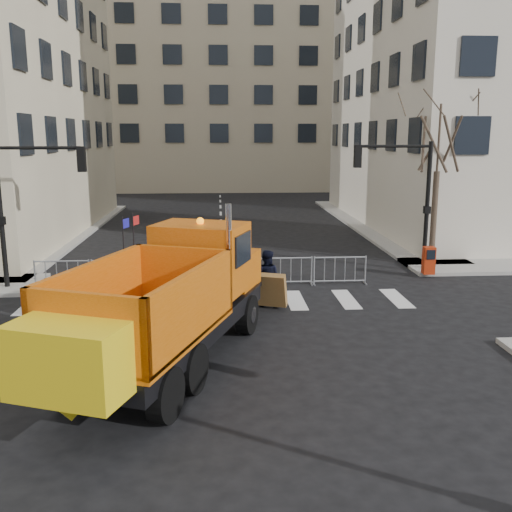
{
  "coord_description": "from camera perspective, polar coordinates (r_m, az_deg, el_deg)",
  "views": [
    {
      "loc": [
        -0.12,
        -13.49,
        5.66
      ],
      "look_at": [
        0.93,
        2.5,
        2.24
      ],
      "focal_mm": 40.0,
      "sensor_mm": 36.0,
      "label": 1
    }
  ],
  "objects": [
    {
      "name": "ground",
      "position": [
        14.63,
        -3.04,
        -10.72
      ],
      "size": [
        120.0,
        120.0,
        0.0
      ],
      "primitive_type": "plane",
      "color": "black",
      "rests_on": "ground"
    },
    {
      "name": "sidewalk_back",
      "position": [
        22.69,
        -3.33,
        -2.22
      ],
      "size": [
        64.0,
        5.0,
        0.15
      ],
      "primitive_type": "cube",
      "color": "gray",
      "rests_on": "ground"
    },
    {
      "name": "building_far",
      "position": [
        65.8,
        -3.79,
        17.55
      ],
      "size": [
        30.0,
        18.0,
        24.0
      ],
      "primitive_type": "cube",
      "color": "tan",
      "rests_on": "ground"
    },
    {
      "name": "traffic_light_left",
      "position": [
        22.62,
        -24.14,
        3.47
      ],
      "size": [
        0.18,
        0.18,
        5.4
      ],
      "primitive_type": "cylinder",
      "color": "black",
      "rests_on": "ground"
    },
    {
      "name": "traffic_light_right",
      "position": [
        24.73,
        16.74,
        4.66
      ],
      "size": [
        0.18,
        0.18,
        5.4
      ],
      "primitive_type": "cylinder",
      "color": "black",
      "rests_on": "ground"
    },
    {
      "name": "crowd_barriers",
      "position": [
        21.71,
        -5.31,
        -1.62
      ],
      "size": [
        12.6,
        0.6,
        1.1
      ],
      "primitive_type": null,
      "color": "#9EA0A5",
      "rests_on": "ground"
    },
    {
      "name": "street_tree",
      "position": [
        25.81,
        17.58,
        7.25
      ],
      "size": [
        3.0,
        3.0,
        7.5
      ],
      "primitive_type": null,
      "color": "#382B21",
      "rests_on": "ground"
    },
    {
      "name": "plow_truck",
      "position": [
        13.96,
        -8.9,
        -4.33
      ],
      "size": [
        6.08,
        10.5,
        3.96
      ],
      "rotation": [
        0.0,
        0.0,
        1.22
      ],
      "color": "black",
      "rests_on": "ground"
    },
    {
      "name": "cop_a",
      "position": [
        18.64,
        -3.43,
        -2.9
      ],
      "size": [
        0.64,
        0.43,
        1.72
      ],
      "primitive_type": "imported",
      "rotation": [
        0.0,
        0.0,
        3.12
      ],
      "color": "black",
      "rests_on": "ground"
    },
    {
      "name": "cop_b",
      "position": [
        19.1,
        1.04,
        -2.21
      ],
      "size": [
        1.1,
        0.96,
        1.91
      ],
      "primitive_type": "imported",
      "rotation": [
        0.0,
        0.0,
        2.85
      ],
      "color": "black",
      "rests_on": "ground"
    },
    {
      "name": "cop_c",
      "position": [
        17.97,
        -1.76,
        -3.37
      ],
      "size": [
        0.79,
        1.12,
        1.77
      ],
      "primitive_type": "imported",
      "rotation": [
        0.0,
        0.0,
        4.33
      ],
      "color": "black",
      "rests_on": "ground"
    },
    {
      "name": "newspaper_box",
      "position": [
        23.98,
        16.89,
        -0.42
      ],
      "size": [
        0.47,
        0.42,
        1.1
      ],
      "primitive_type": "cube",
      "rotation": [
        0.0,
        0.0,
        -0.05
      ],
      "color": "#A8280C",
      "rests_on": "sidewalk_back"
    }
  ]
}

